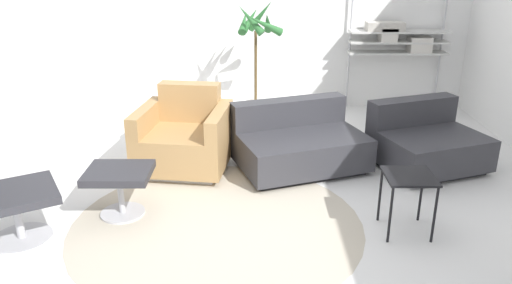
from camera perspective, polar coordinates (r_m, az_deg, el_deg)
name	(u,v)px	position (r m, az deg, el deg)	size (l,w,h in m)	color
ground_plane	(232,216)	(4.12, -2.77, -8.48)	(12.00, 12.00, 0.00)	white
wall_back	(241,2)	(6.77, -1.71, 15.66)	(12.00, 0.09, 2.80)	white
round_rug	(218,224)	(4.01, -4.36, -9.38)	(2.30, 2.30, 0.01)	#BCB29E
ottoman	(120,180)	(4.16, -15.24, -4.24)	(0.51, 0.44, 0.40)	#BCBCC1
armchair_red	(186,140)	(4.94, -8.05, 0.28)	(0.94, 0.90, 0.80)	silver
couch_low	(300,145)	(4.95, 5.01, -0.32)	(1.41, 1.18, 0.63)	black
couch_second	(427,144)	(5.24, 18.94, -0.19)	(1.18, 1.10, 0.63)	black
side_table	(410,183)	(3.90, 17.18, -4.51)	(0.36, 0.36, 0.47)	black
potted_plant	(257,58)	(6.26, 0.14, 9.53)	(0.59, 0.60, 1.49)	silver
shelf_unit	(400,38)	(6.87, 16.09, 11.31)	(1.28, 0.28, 1.79)	#BCBCC1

